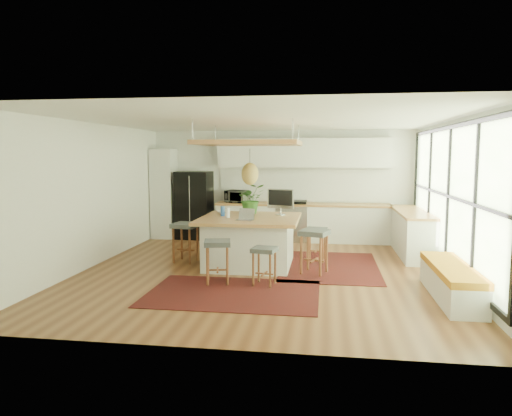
% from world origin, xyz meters
% --- Properties ---
extents(floor, '(7.00, 7.00, 0.00)m').
position_xyz_m(floor, '(0.00, 0.00, 0.00)').
color(floor, '#5B311A').
rests_on(floor, ground).
extents(ceiling, '(7.00, 7.00, 0.00)m').
position_xyz_m(ceiling, '(0.00, 0.00, 2.70)').
color(ceiling, white).
rests_on(ceiling, ground).
extents(wall_back, '(6.50, 0.00, 6.50)m').
position_xyz_m(wall_back, '(0.00, 3.50, 1.35)').
color(wall_back, silver).
rests_on(wall_back, ground).
extents(wall_front, '(6.50, 0.00, 6.50)m').
position_xyz_m(wall_front, '(0.00, -3.50, 1.35)').
color(wall_front, silver).
rests_on(wall_front, ground).
extents(wall_left, '(0.00, 7.00, 7.00)m').
position_xyz_m(wall_left, '(-3.25, 0.00, 1.35)').
color(wall_left, silver).
rests_on(wall_left, ground).
extents(wall_right, '(0.00, 7.00, 7.00)m').
position_xyz_m(wall_right, '(3.25, 0.00, 1.35)').
color(wall_right, silver).
rests_on(wall_right, ground).
extents(window_wall, '(0.10, 6.20, 2.60)m').
position_xyz_m(window_wall, '(3.22, 0.00, 1.40)').
color(window_wall, black).
rests_on(window_wall, wall_right).
extents(pantry, '(0.55, 0.60, 2.25)m').
position_xyz_m(pantry, '(-2.95, 3.18, 1.12)').
color(pantry, silver).
rests_on(pantry, floor).
extents(back_counter_base, '(4.20, 0.60, 0.88)m').
position_xyz_m(back_counter_base, '(0.55, 3.18, 0.44)').
color(back_counter_base, silver).
rests_on(back_counter_base, floor).
extents(back_counter_top, '(4.24, 0.64, 0.05)m').
position_xyz_m(back_counter_top, '(0.55, 3.18, 0.90)').
color(back_counter_top, '#A16939').
rests_on(back_counter_top, back_counter_base).
extents(backsplash, '(4.20, 0.02, 0.80)m').
position_xyz_m(backsplash, '(0.55, 3.48, 1.35)').
color(backsplash, white).
rests_on(backsplash, wall_back).
extents(upper_cabinets, '(4.20, 0.34, 0.70)m').
position_xyz_m(upper_cabinets, '(0.55, 3.32, 2.15)').
color(upper_cabinets, silver).
rests_on(upper_cabinets, wall_back).
extents(range, '(0.76, 0.62, 1.00)m').
position_xyz_m(range, '(0.30, 3.18, 0.50)').
color(range, '#A5A5AA').
rests_on(range, floor).
extents(right_counter_base, '(0.60, 2.50, 0.88)m').
position_xyz_m(right_counter_base, '(2.93, 2.00, 0.44)').
color(right_counter_base, silver).
rests_on(right_counter_base, floor).
extents(right_counter_top, '(0.64, 2.54, 0.05)m').
position_xyz_m(right_counter_top, '(2.93, 2.00, 0.90)').
color(right_counter_top, '#A16939').
rests_on(right_counter_top, right_counter_base).
extents(window_bench, '(0.52, 2.00, 0.50)m').
position_xyz_m(window_bench, '(2.95, -1.20, 0.25)').
color(window_bench, silver).
rests_on(window_bench, floor).
extents(ceiling_panel, '(1.86, 1.86, 0.80)m').
position_xyz_m(ceiling_panel, '(-0.30, 0.40, 2.05)').
color(ceiling_panel, '#A16939').
rests_on(ceiling_panel, ceiling).
extents(rug_near, '(2.60, 1.80, 0.01)m').
position_xyz_m(rug_near, '(-0.27, -1.43, 0.01)').
color(rug_near, black).
rests_on(rug_near, floor).
extents(rug_right, '(1.80, 2.60, 0.01)m').
position_xyz_m(rug_right, '(1.20, 0.56, 0.01)').
color(rug_right, black).
rests_on(rug_right, floor).
extents(fridge, '(0.87, 0.70, 1.69)m').
position_xyz_m(fridge, '(-2.17, 3.18, 0.93)').
color(fridge, black).
rests_on(fridge, floor).
extents(island, '(1.85, 1.85, 0.93)m').
position_xyz_m(island, '(-0.31, 0.45, 0.47)').
color(island, '#A16939').
rests_on(island, floor).
extents(stool_near_left, '(0.50, 0.50, 0.71)m').
position_xyz_m(stool_near_left, '(-0.64, -0.88, 0.35)').
color(stool_near_left, '#3D4144').
rests_on(stool_near_left, floor).
extents(stool_near_right, '(0.43, 0.43, 0.63)m').
position_xyz_m(stool_near_right, '(0.14, -0.91, 0.35)').
color(stool_near_right, '#3D4144').
rests_on(stool_near_right, floor).
extents(stool_right_front, '(0.58, 0.58, 0.78)m').
position_xyz_m(stool_right_front, '(0.92, -0.02, 0.35)').
color(stool_right_front, '#3D4144').
rests_on(stool_right_front, floor).
extents(stool_right_back, '(0.44, 0.44, 0.66)m').
position_xyz_m(stool_right_back, '(0.94, 0.99, 0.35)').
color(stool_right_back, '#3D4144').
rests_on(stool_right_back, floor).
extents(stool_left_side, '(0.53, 0.53, 0.77)m').
position_xyz_m(stool_left_side, '(-1.61, 0.56, 0.35)').
color(stool_left_side, '#3D4144').
rests_on(stool_left_side, floor).
extents(laptop, '(0.34, 0.36, 0.22)m').
position_xyz_m(laptop, '(-0.33, -0.00, 1.05)').
color(laptop, '#A5A5AA').
rests_on(laptop, island).
extents(monitor, '(0.60, 0.37, 0.52)m').
position_xyz_m(monitor, '(0.23, 0.86, 1.19)').
color(monitor, '#A5A5AA').
rests_on(monitor, island).
extents(microwave, '(0.62, 0.47, 0.37)m').
position_xyz_m(microwave, '(-1.06, 3.16, 1.11)').
color(microwave, '#A5A5AA').
rests_on(microwave, back_counter_top).
extents(island_plant, '(0.71, 0.75, 0.47)m').
position_xyz_m(island_plant, '(-0.37, 0.97, 1.16)').
color(island_plant, '#1E4C19').
rests_on(island_plant, island).
extents(island_bowl, '(0.30, 0.30, 0.06)m').
position_xyz_m(island_bowl, '(-0.91, 0.87, 0.96)').
color(island_bowl, white).
rests_on(island_bowl, island).
extents(island_bottle_0, '(0.07, 0.07, 0.19)m').
position_xyz_m(island_bottle_0, '(-0.86, 0.55, 1.03)').
color(island_bottle_0, blue).
rests_on(island_bottle_0, island).
extents(island_bottle_1, '(0.07, 0.07, 0.19)m').
position_xyz_m(island_bottle_1, '(-0.71, 0.30, 1.03)').
color(island_bottle_1, white).
rests_on(island_bottle_1, island).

